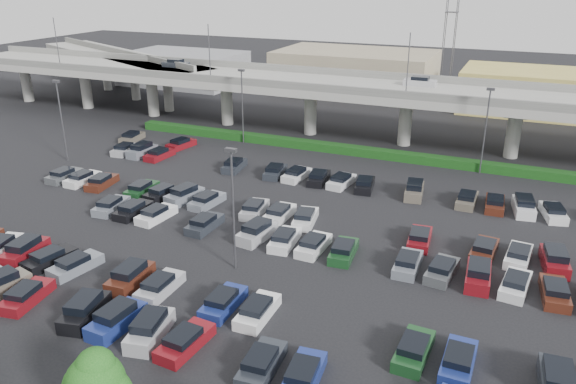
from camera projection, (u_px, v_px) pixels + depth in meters
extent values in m
plane|color=black|center=(276.00, 229.00, 52.93)|extent=(280.00, 280.00, 0.00)
cube|color=#9C9B94|center=(372.00, 90.00, 77.51)|extent=(150.00, 13.00, 1.10)
cube|color=#61615D|center=(359.00, 91.00, 71.79)|extent=(150.00, 0.50, 1.00)
cube|color=#61615D|center=(383.00, 75.00, 82.45)|extent=(150.00, 0.50, 1.00)
cylinder|color=#9C9B94|center=(26.00, 83.00, 102.92)|extent=(1.80, 1.80, 6.70)
cube|color=#61615D|center=(23.00, 66.00, 101.75)|extent=(2.60, 9.75, 0.50)
cylinder|color=#9C9B94|center=(86.00, 89.00, 97.76)|extent=(1.80, 1.80, 6.70)
cube|color=#61615D|center=(84.00, 71.00, 96.59)|extent=(2.60, 9.75, 0.50)
cylinder|color=#9C9B94|center=(153.00, 96.00, 92.60)|extent=(1.80, 1.80, 6.70)
cube|color=#61615D|center=(151.00, 77.00, 91.43)|extent=(2.60, 9.75, 0.50)
cylinder|color=#9C9B94|center=(227.00, 103.00, 87.44)|extent=(1.80, 1.80, 6.70)
cube|color=#61615D|center=(226.00, 83.00, 86.27)|extent=(2.60, 9.75, 0.50)
cylinder|color=#9C9B94|center=(310.00, 112.00, 82.28)|extent=(1.80, 1.80, 6.70)
cube|color=#61615D|center=(311.00, 90.00, 81.11)|extent=(2.60, 9.75, 0.50)
cylinder|color=#9C9B94|center=(405.00, 121.00, 77.11)|extent=(1.80, 1.80, 6.70)
cube|color=#61615D|center=(407.00, 99.00, 75.95)|extent=(2.60, 9.75, 0.50)
cylinder|color=#9C9B94|center=(514.00, 132.00, 71.95)|extent=(1.80, 1.80, 6.70)
cube|color=#61615D|center=(517.00, 108.00, 70.78)|extent=(2.60, 9.75, 0.50)
cube|color=#272C33|center=(176.00, 64.00, 92.25)|extent=(4.40, 1.82, 0.82)
cube|color=black|center=(176.00, 61.00, 92.01)|extent=(2.30, 1.60, 0.50)
cube|color=#AFAFB3|center=(420.00, 83.00, 77.50)|extent=(4.40, 1.82, 0.82)
cube|color=black|center=(420.00, 78.00, 77.27)|extent=(2.30, 1.60, 0.50)
cylinder|color=#47474C|center=(57.00, 44.00, 89.06)|extent=(0.14, 0.14, 8.00)
cylinder|color=#47474C|center=(209.00, 53.00, 78.73)|extent=(0.14, 0.14, 8.00)
cylinder|color=#47474C|center=(408.00, 66.00, 68.41)|extent=(0.14, 0.14, 8.00)
cube|color=#9C9B94|center=(120.00, 57.00, 106.06)|extent=(50.93, 30.13, 1.10)
cube|color=#61615D|center=(119.00, 52.00, 105.67)|extent=(47.34, 22.43, 1.00)
cylinder|color=#9C9B94|center=(82.00, 66.00, 120.70)|extent=(1.60, 1.60, 6.70)
cylinder|color=#9C9B94|center=(106.00, 73.00, 112.36)|extent=(1.60, 1.60, 6.70)
cylinder|color=#9C9B94|center=(135.00, 82.00, 104.03)|extent=(1.60, 1.60, 6.70)
cylinder|color=#9C9B94|center=(168.00, 92.00, 95.70)|extent=(1.60, 1.60, 6.70)
cube|color=#113810|center=(354.00, 151.00, 74.03)|extent=(66.00, 1.60, 1.10)
sphere|color=#154D14|center=(95.00, 382.00, 28.44)|extent=(3.07, 3.07, 3.07)
sphere|color=#154D14|center=(95.00, 367.00, 28.20)|extent=(2.08, 2.08, 2.08)
cube|color=#665E50|center=(0.00, 287.00, 42.31)|extent=(2.80, 4.70, 1.05)
cube|color=maroon|center=(27.00, 297.00, 41.34)|extent=(2.48, 4.63, 0.82)
cube|color=black|center=(23.00, 291.00, 40.94)|extent=(1.94, 2.52, 0.50)
cube|color=black|center=(85.00, 312.00, 39.27)|extent=(2.69, 4.68, 1.05)
cube|color=black|center=(84.00, 302.00, 38.96)|extent=(2.10, 2.87, 0.65)
cube|color=navy|center=(117.00, 321.00, 38.25)|extent=(2.08, 4.50, 1.05)
cube|color=black|center=(115.00, 311.00, 37.95)|extent=(1.75, 2.69, 0.65)
cube|color=#AFAFB3|center=(150.00, 331.00, 37.24)|extent=(2.66, 4.67, 1.05)
cube|color=black|center=(149.00, 321.00, 36.94)|extent=(2.08, 2.87, 0.65)
cube|color=maroon|center=(185.00, 343.00, 36.27)|extent=(2.14, 4.52, 0.82)
cube|color=black|center=(183.00, 336.00, 35.87)|extent=(1.77, 2.41, 0.50)
cube|color=#272C33|center=(262.00, 365.00, 34.24)|extent=(2.10, 4.51, 0.82)
cube|color=black|center=(260.00, 358.00, 33.84)|extent=(1.75, 2.40, 0.50)
cube|color=navy|center=(304.00, 377.00, 33.23)|extent=(2.23, 4.55, 0.82)
cube|color=black|center=(302.00, 370.00, 32.82)|extent=(1.81, 2.44, 0.50)
cube|color=white|center=(2.00, 247.00, 48.64)|extent=(2.77, 4.70, 0.82)
cube|color=maroon|center=(25.00, 252.00, 47.59)|extent=(2.35, 4.59, 1.05)
cube|color=black|center=(23.00, 243.00, 47.28)|extent=(1.91, 2.78, 0.65)
cube|color=black|center=(50.00, 259.00, 46.61)|extent=(2.60, 4.66, 0.82)
cube|color=black|center=(47.00, 254.00, 46.21)|extent=(2.00, 2.56, 0.50)
cube|color=slate|center=(76.00, 266.00, 45.60)|extent=(2.55, 4.65, 0.82)
cube|color=black|center=(73.00, 260.00, 45.20)|extent=(1.97, 2.54, 0.50)
cube|color=#4E2114|center=(131.00, 279.00, 43.53)|extent=(2.12, 4.51, 1.05)
cube|color=black|center=(129.00, 269.00, 43.23)|extent=(1.78, 2.70, 0.65)
cube|color=#AFAFB3|center=(160.00, 287.00, 42.56)|extent=(1.88, 4.43, 0.82)
cube|color=black|center=(158.00, 281.00, 42.15)|extent=(1.64, 2.32, 0.50)
cube|color=navy|center=(224.00, 303.00, 40.53)|extent=(1.88, 4.42, 0.82)
cube|color=black|center=(222.00, 297.00, 40.13)|extent=(1.63, 2.32, 0.50)
cube|color=white|center=(258.00, 312.00, 39.52)|extent=(1.90, 4.43, 0.82)
cube|color=black|center=(256.00, 306.00, 39.11)|extent=(1.64, 2.33, 0.50)
cube|color=#17421E|center=(414.00, 351.00, 35.46)|extent=(2.01, 4.47, 0.82)
cube|color=black|center=(414.00, 345.00, 35.06)|extent=(1.70, 2.37, 0.50)
cube|color=navy|center=(458.00, 362.00, 34.45)|extent=(1.88, 4.42, 0.82)
cube|color=black|center=(459.00, 356.00, 34.04)|extent=(1.63, 2.32, 0.50)
cube|color=black|center=(559.00, 374.00, 32.07)|extent=(1.79, 2.71, 0.65)
cube|color=slate|center=(112.00, 206.00, 57.00)|extent=(2.27, 4.57, 0.82)
cube|color=black|center=(109.00, 201.00, 56.60)|extent=(1.83, 2.46, 0.50)
cube|color=black|center=(134.00, 211.00, 55.99)|extent=(1.88, 4.42, 0.82)
cube|color=black|center=(132.00, 206.00, 55.59)|extent=(1.63, 2.32, 0.50)
cube|color=white|center=(156.00, 215.00, 54.98)|extent=(2.20, 4.54, 0.82)
cube|color=black|center=(155.00, 210.00, 54.57)|extent=(1.80, 2.43, 0.50)
cube|color=#272C33|center=(205.00, 225.00, 52.95)|extent=(1.90, 4.43, 0.82)
cube|color=black|center=(203.00, 219.00, 52.54)|extent=(1.64, 2.33, 0.50)
cube|color=#AFAFB3|center=(257.00, 234.00, 50.88)|extent=(2.39, 4.60, 1.05)
cube|color=black|center=(257.00, 226.00, 50.57)|extent=(1.93, 2.79, 0.65)
cube|color=white|center=(285.00, 240.00, 49.91)|extent=(2.21, 4.55, 0.82)
cube|color=black|center=(284.00, 235.00, 49.50)|extent=(1.80, 2.44, 0.50)
cube|color=white|center=(313.00, 246.00, 48.89)|extent=(1.99, 4.47, 0.82)
cube|color=black|center=(313.00, 240.00, 48.49)|extent=(1.69, 2.36, 0.50)
cube|color=#17421E|center=(344.00, 252.00, 47.88)|extent=(2.23, 4.55, 0.82)
cube|color=black|center=(343.00, 246.00, 47.48)|extent=(1.81, 2.44, 0.50)
cube|color=slate|center=(408.00, 264.00, 45.85)|extent=(1.92, 4.44, 0.82)
cube|color=black|center=(408.00, 259.00, 45.45)|extent=(1.66, 2.34, 0.50)
cube|color=#4A4E51|center=(442.00, 271.00, 44.84)|extent=(2.31, 4.58, 0.82)
cube|color=black|center=(442.00, 265.00, 44.43)|extent=(1.86, 2.47, 0.50)
cube|color=maroon|center=(478.00, 277.00, 43.78)|extent=(2.07, 4.50, 1.05)
cube|color=black|center=(479.00, 268.00, 43.48)|extent=(1.75, 2.69, 0.65)
cube|color=white|center=(515.00, 285.00, 42.81)|extent=(2.32, 4.58, 0.82)
cube|color=black|center=(516.00, 279.00, 42.41)|extent=(1.86, 2.47, 0.50)
cube|color=#4E2114|center=(555.00, 293.00, 41.80)|extent=(2.27, 4.57, 0.82)
cube|color=black|center=(556.00, 287.00, 41.39)|extent=(1.83, 2.45, 0.50)
cube|color=#4A4E51|center=(64.00, 176.00, 65.32)|extent=(1.85, 4.41, 0.82)
cube|color=black|center=(62.00, 172.00, 64.92)|extent=(1.62, 2.31, 0.50)
cube|color=white|center=(83.00, 179.00, 64.31)|extent=(1.96, 4.46, 0.82)
cube|color=black|center=(81.00, 175.00, 63.90)|extent=(1.68, 2.35, 0.50)
cube|color=#4E2114|center=(102.00, 183.00, 63.29)|extent=(2.42, 4.61, 0.82)
cube|color=black|center=(100.00, 178.00, 62.89)|extent=(1.91, 2.50, 0.50)
cube|color=#17421E|center=(142.00, 190.00, 61.26)|extent=(2.05, 4.49, 0.82)
cube|color=black|center=(140.00, 185.00, 60.86)|extent=(1.72, 2.38, 0.50)
cube|color=black|center=(163.00, 194.00, 60.25)|extent=(2.41, 4.61, 0.82)
cube|color=black|center=(161.00, 189.00, 59.85)|extent=(1.90, 2.50, 0.50)
cube|color=slate|center=(185.00, 196.00, 59.19)|extent=(2.67, 4.68, 1.05)
cube|color=black|center=(184.00, 189.00, 58.89)|extent=(2.09, 2.87, 0.65)
cube|color=slate|center=(207.00, 201.00, 58.22)|extent=(2.26, 4.56, 0.82)
cube|color=black|center=(206.00, 196.00, 57.82)|extent=(1.83, 2.45, 0.50)
cube|color=#AFAFB3|center=(255.00, 210.00, 56.20)|extent=(2.42, 4.61, 0.82)
cube|color=black|center=(253.00, 205.00, 55.79)|extent=(1.91, 2.50, 0.50)
cube|color=white|center=(280.00, 214.00, 55.18)|extent=(1.86, 4.42, 0.82)
cube|color=black|center=(279.00, 209.00, 54.78)|extent=(1.62, 2.31, 0.50)
cube|color=white|center=(305.00, 219.00, 54.17)|extent=(2.54, 4.64, 0.82)
cube|color=black|center=(305.00, 214.00, 53.77)|extent=(1.97, 2.54, 0.50)
cube|color=maroon|center=(420.00, 239.00, 50.11)|extent=(2.18, 4.54, 0.82)
cube|color=black|center=(420.00, 234.00, 49.71)|extent=(1.79, 2.42, 0.50)
cube|color=#4E2114|center=(484.00, 251.00, 48.08)|extent=(2.20, 4.54, 0.82)
cube|color=black|center=(485.00, 245.00, 47.68)|extent=(1.80, 2.43, 0.50)
cube|color=white|center=(518.00, 257.00, 47.07)|extent=(2.23, 4.55, 0.82)
cube|color=black|center=(519.00, 251.00, 46.67)|extent=(1.81, 2.44, 0.50)
cube|color=maroon|center=(554.00, 262.00, 46.01)|extent=(2.42, 4.61, 1.05)
cube|color=black|center=(556.00, 253.00, 45.71)|extent=(1.95, 2.80, 0.65)
cube|color=#AFAFB3|center=(125.00, 150.00, 74.70)|extent=(2.28, 4.57, 0.82)
cube|color=black|center=(124.00, 146.00, 74.29)|extent=(1.84, 2.46, 0.50)
cube|color=slate|center=(142.00, 152.00, 73.64)|extent=(2.04, 4.49, 1.05)
cube|color=black|center=(141.00, 146.00, 73.33)|extent=(1.73, 2.68, 0.65)
cube|color=maroon|center=(160.00, 155.00, 72.67)|extent=(2.09, 4.50, 0.82)
cube|color=black|center=(158.00, 151.00, 72.26)|extent=(1.74, 2.39, 0.50)
cube|color=#272C33|center=(234.00, 166.00, 68.61)|extent=(2.36, 4.59, 0.82)
cube|color=black|center=(233.00, 162.00, 68.21)|extent=(1.88, 2.48, 0.50)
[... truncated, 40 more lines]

